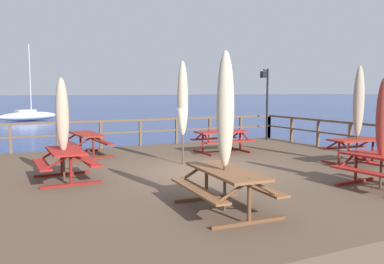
% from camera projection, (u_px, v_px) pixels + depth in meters
% --- Properties ---
extents(ground_plane, '(600.00, 600.00, 0.00)m').
position_uv_depth(ground_plane, '(206.00, 199.00, 11.21)').
color(ground_plane, navy).
extents(wooden_deck, '(13.06, 11.58, 0.80)m').
position_uv_depth(wooden_deck, '(206.00, 185.00, 11.17)').
color(wooden_deck, brown).
rests_on(wooden_deck, ground).
extents(railing_waterside_far, '(12.86, 0.10, 1.09)m').
position_uv_depth(railing_waterside_far, '(140.00, 128.00, 16.10)').
color(railing_waterside_far, brown).
rests_on(railing_waterside_far, wooden_deck).
extents(railing_side_right, '(0.10, 11.38, 1.09)m').
position_uv_depth(railing_side_right, '(369.00, 134.00, 13.83)').
color(railing_side_right, brown).
rests_on(railing_side_right, wooden_deck).
extents(picnic_table_front_left, '(1.42, 1.72, 0.78)m').
position_uv_depth(picnic_table_front_left, '(66.00, 158.00, 9.87)').
color(picnic_table_front_left, maroon).
rests_on(picnic_table_front_left, wooden_deck).
extents(picnic_table_back_right, '(1.51, 2.11, 0.78)m').
position_uv_depth(picnic_table_back_right, '(226.00, 181.00, 7.36)').
color(picnic_table_back_right, brown).
rests_on(picnic_table_back_right, wooden_deck).
extents(picnic_table_front_right, '(1.77, 1.50, 0.78)m').
position_uv_depth(picnic_table_front_right, '(356.00, 146.00, 12.08)').
color(picnic_table_front_right, maroon).
rests_on(picnic_table_front_right, wooden_deck).
extents(picnic_table_mid_centre, '(1.53, 1.78, 0.78)m').
position_uv_depth(picnic_table_mid_centre, '(381.00, 165.00, 9.02)').
color(picnic_table_mid_centre, maroon).
rests_on(picnic_table_mid_centre, wooden_deck).
extents(picnic_table_back_left, '(1.93, 1.40, 0.78)m').
position_uv_depth(picnic_table_back_left, '(222.00, 137.00, 14.46)').
color(picnic_table_back_left, maroon).
rests_on(picnic_table_back_left, wooden_deck).
extents(picnic_table_mid_right, '(1.52, 2.11, 0.78)m').
position_uv_depth(picnic_table_mid_right, '(86.00, 139.00, 13.71)').
color(picnic_table_mid_right, maroon).
rests_on(picnic_table_mid_right, wooden_deck).
extents(patio_umbrella_tall_back_right, '(0.32, 0.32, 2.53)m').
position_uv_depth(patio_umbrella_tall_back_right, '(62.00, 116.00, 9.75)').
color(patio_umbrella_tall_back_right, '#4C3828').
rests_on(patio_umbrella_tall_back_right, wooden_deck).
extents(patio_umbrella_short_front, '(0.32, 0.32, 2.93)m').
position_uv_depth(patio_umbrella_short_front, '(225.00, 110.00, 7.20)').
color(patio_umbrella_short_front, '#4C3828').
rests_on(patio_umbrella_short_front, wooden_deck).
extents(patio_umbrella_tall_back_left, '(0.32, 0.32, 2.95)m').
position_uv_depth(patio_umbrella_tall_back_left, '(359.00, 102.00, 11.95)').
color(patio_umbrella_tall_back_left, '#4C3828').
rests_on(patio_umbrella_tall_back_left, wooden_deck).
extents(patio_umbrella_short_back, '(0.32, 0.32, 2.53)m').
position_uv_depth(patio_umbrella_short_back, '(383.00, 118.00, 8.92)').
color(patio_umbrella_short_back, '#4C3828').
rests_on(patio_umbrella_short_back, wooden_deck).
extents(patio_umbrella_tall_front, '(0.32, 0.32, 3.09)m').
position_uv_depth(patio_umbrella_tall_front, '(183.00, 99.00, 11.92)').
color(patio_umbrella_tall_front, '#4C3828').
rests_on(patio_umbrella_tall_front, wooden_deck).
extents(lamp_post_hooked, '(0.60, 0.45, 3.20)m').
position_uv_depth(lamp_post_hooked, '(266.00, 93.00, 17.84)').
color(lamp_post_hooked, black).
rests_on(lamp_post_hooked, wooden_deck).
extents(sailboat_distant, '(6.21, 3.69, 7.72)m').
position_uv_depth(sailboat_distant, '(28.00, 116.00, 40.76)').
color(sailboat_distant, silver).
rests_on(sailboat_distant, ground).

